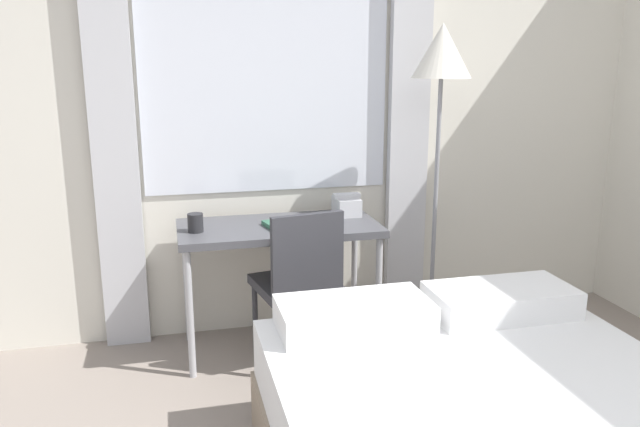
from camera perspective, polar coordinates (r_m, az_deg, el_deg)
The scene contains 7 objects.
wall_back_with_window at distance 3.65m, azimuth -2.00°, elevation 10.14°, with size 5.15×0.13×2.70m.
desk at distance 3.40m, azimuth -3.77°, elevation -2.13°, with size 1.08×0.53×0.72m.
desk_chair at distance 3.25m, azimuth -1.90°, elevation -5.88°, with size 0.46×0.46×0.86m.
standing_lamp at distance 3.49m, azimuth 11.02°, elevation 12.39°, with size 0.32×0.32×1.78m.
telephone at distance 3.58m, azimuth 2.44°, elevation 0.76°, with size 0.15×0.18×0.12m.
book at distance 3.34m, azimuth -2.46°, elevation -0.94°, with size 0.32×0.27×0.02m.
mug at distance 3.28m, azimuth -11.32°, elevation -0.84°, with size 0.08×0.08×0.10m.
Camera 1 is at (-0.77, -0.85, 1.59)m, focal length 35.00 mm.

